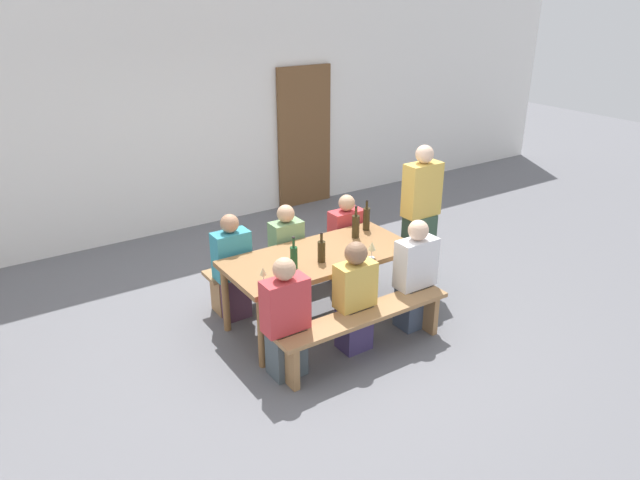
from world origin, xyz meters
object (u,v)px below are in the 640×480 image
wine_glass_1 (263,272)px  seated_guest_far_2 (346,242)px  seated_guest_far_0 (233,270)px  seated_guest_near_2 (415,278)px  tasting_table (320,262)px  wine_glass_2 (372,246)px  seated_guest_near_1 (355,299)px  wooden_door (304,137)px  seated_guest_far_1 (287,256)px  seated_guest_near_0 (286,321)px  bench_far (283,264)px  bench_near (364,322)px  wine_bottle_3 (321,251)px  wine_glass_0 (347,254)px  wine_bottle_1 (366,218)px  wine_bottle_0 (356,226)px  standing_host (420,221)px  wine_bottle_2 (294,257)px

wine_glass_1 → seated_guest_far_2: size_ratio=0.15×
seated_guest_far_0 → seated_guest_near_2: bearing=50.6°
tasting_table → wine_glass_2: wine_glass_2 is taller
seated_guest_near_1 → wine_glass_2: bearing=-57.4°
wooden_door → seated_guest_far_1: 3.18m
seated_guest_near_0 → bench_far: bearing=-29.3°
seated_guest_near_1 → seated_guest_far_2: bearing=-32.3°
wooden_door → seated_guest_near_0: wooden_door is taller
wine_glass_1 → seated_guest_far_1: (0.71, 0.82, -0.34)m
wooden_door → bench_far: wooden_door is taller
bench_near → wine_bottle_3: (-0.08, 0.58, 0.51)m
seated_guest_near_0 → seated_guest_far_1: (0.69, 1.15, -0.01)m
wine_bottle_3 → wine_glass_0: 0.25m
wine_bottle_1 → seated_guest_near_1: 1.18m
wine_bottle_3 → seated_guest_near_2: size_ratio=0.26×
wine_glass_1 → seated_guest_near_0: seated_guest_near_0 is taller
wine_glass_1 → wooden_door: bearing=53.0°
wine_glass_1 → tasting_table: bearing=17.6°
wooden_door → wine_bottle_1: wooden_door is taller
wooden_door → wine_glass_1: (-2.54, -3.36, -0.19)m
seated_guest_far_1 → seated_guest_near_1: bearing=2.2°
bench_far → seated_guest_far_0: 0.71m
wine_glass_2 → seated_guest_near_2: seated_guest_near_2 is taller
seated_guest_near_2 → wine_bottle_1: bearing=-2.2°
seated_guest_far_2 → wine_glass_0: bearing=-35.5°
seated_guest_near_2 → wine_glass_2: bearing=57.5°
wine_glass_2 → seated_guest_far_0: seated_guest_far_0 is taller
wine_bottle_0 → wooden_door: bearing=67.3°
wine_glass_2 → standing_host: size_ratio=0.10×
wine_bottle_2 → tasting_table: bearing=18.8°
seated_guest_near_1 → seated_guest_far_0: 1.34m
wine_bottle_0 → seated_guest_far_1: size_ratio=0.32×
wooden_door → wine_bottle_2: (-2.16, -3.25, -0.19)m
seated_guest_near_2 → seated_guest_far_1: (-0.77, 1.15, -0.02)m
seated_guest_far_1 → wooden_door: bearing=144.3°
tasting_table → wine_bottle_0: size_ratio=5.44×
bench_far → seated_guest_near_2: (0.73, -1.30, 0.18)m
wine_bottle_2 → seated_guest_near_0: seated_guest_near_0 is taller
wine_glass_0 → seated_guest_far_2: seated_guest_far_2 is taller
bench_far → wine_bottle_1: bearing=-31.8°
seated_guest_near_2 → seated_guest_far_2: 1.15m
tasting_table → seated_guest_near_2: bearing=-38.3°
wine_bottle_1 → wine_glass_1: 1.59m
wine_glass_1 → seated_guest_near_2: 1.55m
seated_guest_far_0 → seated_guest_near_0: bearing=-2.9°
seated_guest_near_2 → seated_guest_far_0: size_ratio=1.01×
wine_glass_2 → seated_guest_near_0: (-1.10, -0.23, -0.34)m
seated_guest_far_0 → standing_host: size_ratio=0.69×
wine_bottle_1 → seated_guest_near_1: (-0.76, -0.83, -0.36)m
wine_bottle_1 → seated_guest_near_1: size_ratio=0.31×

